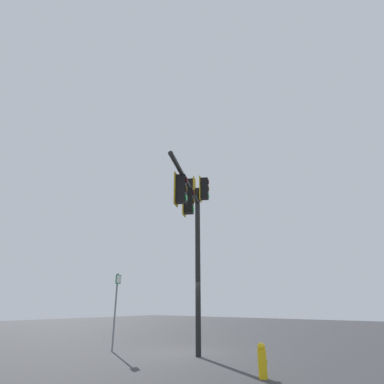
# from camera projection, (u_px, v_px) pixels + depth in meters

# --- Properties ---
(ground_plane) EXTENTS (60.00, 60.00, 0.00)m
(ground_plane) POSITION_uv_depth(u_px,v_px,m) (183.00, 353.00, 11.76)
(ground_plane) COLOR #38383A
(signal_mast_assembly) EXTENTS (4.40, 2.53, 6.76)m
(signal_mast_assembly) POSITION_uv_depth(u_px,v_px,m) (193.00, 216.00, 11.70)
(signal_mast_assembly) COLOR black
(signal_mast_assembly) RESTS_ON ground
(route_sign_primary) EXTENTS (0.33, 0.13, 2.94)m
(route_sign_primary) POSITION_uv_depth(u_px,v_px,m) (116.00, 303.00, 12.72)
(route_sign_primary) COLOR slate
(route_sign_primary) RESTS_ON ground
(fire_hydrant) EXTENTS (0.30, 0.22, 0.81)m
(fire_hydrant) POSITION_uv_depth(u_px,v_px,m) (262.00, 361.00, 7.87)
(fire_hydrant) COLOR yellow
(fire_hydrant) RESTS_ON ground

